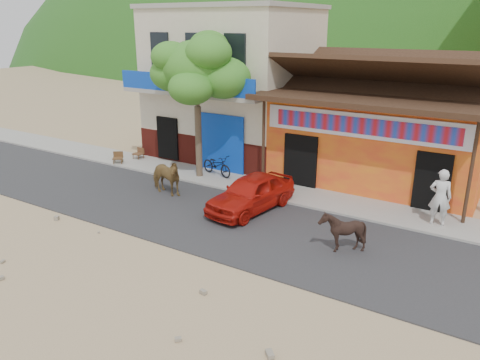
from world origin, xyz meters
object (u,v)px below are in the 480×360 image
object	(u,v)px
cow_tan	(165,177)
red_car	(251,193)
scooter	(217,165)
cafe_chair_left	(138,149)
cow_dark	(342,231)
cafe_chair_right	(117,153)
tree	(198,106)
pedestrian	(440,197)

from	to	relation	value
cow_tan	red_car	distance (m)	3.66
scooter	cafe_chair_left	xyz separation A→B (m)	(-4.74, 0.12, 0.02)
cow_dark	cafe_chair_right	distance (m)	12.37
red_car	cafe_chair_right	bearing A→B (deg)	177.78
tree	cafe_chair_right	size ratio (longest dim) A/B	6.21
tree	pedestrian	distance (m)	9.90
tree	cafe_chair_right	world-z (taller)	tree
red_car	cafe_chair_right	size ratio (longest dim) A/B	3.89
cow_tan	cafe_chair_right	world-z (taller)	cow_tan
cow_tan	cafe_chair_right	distance (m)	4.92
cafe_chair_left	cafe_chair_right	xyz separation A→B (m)	(-0.26, -1.08, 0.01)
scooter	pedestrian	xyz separation A→B (m)	(9.08, -0.46, 0.49)
cafe_chair_right	cow_dark	bearing A→B (deg)	-50.98
tree	pedestrian	size ratio (longest dim) A/B	3.17
cow_dark	red_car	distance (m)	4.09
red_car	cafe_chair_right	distance (m)	8.31
scooter	cafe_chair_right	size ratio (longest dim) A/B	1.78
tree	cafe_chair_left	world-z (taller)	tree
cow_dark	pedestrian	distance (m)	3.91
tree	red_car	world-z (taller)	tree
scooter	cow_tan	bearing A→B (deg)	-174.85
cafe_chair_left	cafe_chair_right	size ratio (longest dim) A/B	0.97
cow_dark	red_car	bearing A→B (deg)	-102.70
cow_tan	cafe_chair_left	world-z (taller)	cow_tan
red_car	cow_tan	bearing A→B (deg)	-165.65
tree	scooter	size ratio (longest dim) A/B	3.48
tree	red_car	size ratio (longest dim) A/B	1.59
red_car	cafe_chair_left	xyz separation A→B (m)	(-7.91, 2.57, -0.09)
pedestrian	red_car	bearing A→B (deg)	7.87
red_car	cafe_chair_left	size ratio (longest dim) A/B	3.99
cow_dark	cafe_chair_left	size ratio (longest dim) A/B	1.32
pedestrian	cafe_chair_left	bearing A→B (deg)	-13.16
tree	cow_tan	xyz separation A→B (m)	(0.13, -2.39, -2.35)
pedestrian	cafe_chair_right	bearing A→B (deg)	-8.73
cow_tan	scooter	xyz separation A→B (m)	(0.47, 2.85, -0.19)
tree	cafe_chair_left	xyz separation A→B (m)	(-4.14, 0.58, -2.53)
tree	cow_dark	bearing A→B (deg)	-23.49
red_car	cafe_chair_left	distance (m)	8.32
pedestrian	cafe_chair_right	size ratio (longest dim) A/B	1.96
red_car	cafe_chair_left	world-z (taller)	red_car
cow_tan	scooter	world-z (taller)	cow_tan
scooter	tree	bearing A→B (deg)	141.94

